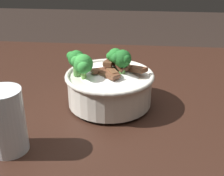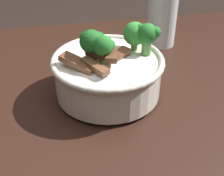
% 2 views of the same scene
% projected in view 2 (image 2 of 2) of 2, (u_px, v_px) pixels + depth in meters
% --- Properties ---
extents(dining_table, '(1.32, 0.91, 0.77)m').
position_uv_depth(dining_table, '(78.00, 149.00, 0.65)').
color(dining_table, black).
rests_on(dining_table, ground).
extents(rice_bowl, '(0.22, 0.22, 0.15)m').
position_uv_depth(rice_bowl, '(109.00, 70.00, 0.64)').
color(rice_bowl, silver).
rests_on(rice_bowl, dining_table).
extents(drinking_glass, '(0.08, 0.08, 0.13)m').
position_uv_depth(drinking_glass, '(161.00, 22.00, 0.83)').
color(drinking_glass, white).
rests_on(drinking_glass, dining_table).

